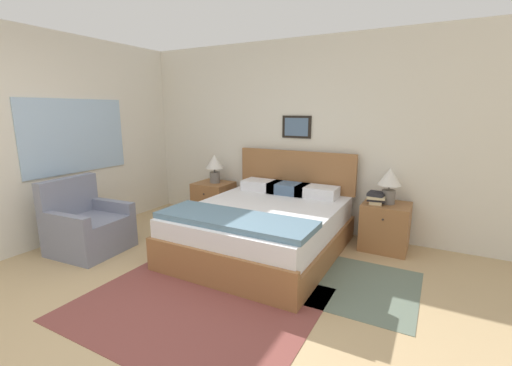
# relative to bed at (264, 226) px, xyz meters

# --- Properties ---
(ground_plane) EXTENTS (16.00, 16.00, 0.00)m
(ground_plane) POSITION_rel_bed_xyz_m (-0.24, -1.83, -0.31)
(ground_plane) COLOR tan
(wall_back) EXTENTS (6.85, 0.09, 2.60)m
(wall_back) POSITION_rel_bed_xyz_m (-0.24, 1.07, 0.99)
(wall_back) COLOR silver
(wall_back) RESTS_ON ground_plane
(wall_left) EXTENTS (0.08, 5.27, 2.60)m
(wall_left) POSITION_rel_bed_xyz_m (-2.50, -0.40, 0.99)
(wall_left) COLOR silver
(wall_left) RESTS_ON ground_plane
(area_rug_main) EXTENTS (2.01, 1.65, 0.01)m
(area_rug_main) POSITION_rel_bed_xyz_m (0.02, -1.32, -0.30)
(area_rug_main) COLOR brown
(area_rug_main) RESTS_ON ground_plane
(area_rug_bedside) EXTENTS (0.90, 1.15, 0.01)m
(area_rug_bedside) POSITION_rel_bed_xyz_m (1.28, -0.32, -0.30)
(area_rug_bedside) COLOR slate
(area_rug_bedside) RESTS_ON ground_plane
(bed) EXTENTS (1.69, 2.03, 1.11)m
(bed) POSITION_rel_bed_xyz_m (0.00, 0.00, 0.00)
(bed) COLOR #936038
(bed) RESTS_ON ground_plane
(armchair) EXTENTS (0.80, 0.80, 0.87)m
(armchair) POSITION_rel_bed_xyz_m (-1.86, -1.00, -0.02)
(armchair) COLOR gray
(armchair) RESTS_ON ground_plane
(nightstand_near_window) EXTENTS (0.54, 0.51, 0.57)m
(nightstand_near_window) POSITION_rel_bed_xyz_m (-1.26, 0.75, -0.02)
(nightstand_near_window) COLOR #936038
(nightstand_near_window) RESTS_ON ground_plane
(nightstand_by_door) EXTENTS (0.54, 0.51, 0.57)m
(nightstand_by_door) POSITION_rel_bed_xyz_m (1.26, 0.75, -0.02)
(nightstand_by_door) COLOR #936038
(nightstand_by_door) RESTS_ON ground_plane
(table_lamp_near_window) EXTENTS (0.27, 0.27, 0.43)m
(table_lamp_near_window) POSITION_rel_bed_xyz_m (-1.24, 0.77, 0.54)
(table_lamp_near_window) COLOR slate
(table_lamp_near_window) RESTS_ON nightstand_near_window
(table_lamp_by_door) EXTENTS (0.27, 0.27, 0.43)m
(table_lamp_by_door) POSITION_rel_bed_xyz_m (1.26, 0.77, 0.54)
(table_lamp_by_door) COLOR slate
(table_lamp_by_door) RESTS_ON nightstand_by_door
(book_thick_bottom) EXTENTS (0.16, 0.22, 0.04)m
(book_thick_bottom) POSITION_rel_bed_xyz_m (1.14, 0.70, 0.28)
(book_thick_bottom) COLOR beige
(book_thick_bottom) RESTS_ON nightstand_by_door
(book_hardcover_middle) EXTENTS (0.23, 0.24, 0.03)m
(book_hardcover_middle) POSITION_rel_bed_xyz_m (1.14, 0.70, 0.32)
(book_hardcover_middle) COLOR #232328
(book_hardcover_middle) RESTS_ON book_thick_bottom
(book_novel_upper) EXTENTS (0.24, 0.29, 0.03)m
(book_novel_upper) POSITION_rel_bed_xyz_m (1.14, 0.70, 0.34)
(book_novel_upper) COLOR beige
(book_novel_upper) RESTS_ON book_hardcover_middle
(book_slim_near_top) EXTENTS (0.19, 0.21, 0.04)m
(book_slim_near_top) POSITION_rel_bed_xyz_m (1.14, 0.70, 0.38)
(book_slim_near_top) COLOR #232328
(book_slim_near_top) RESTS_ON book_novel_upper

